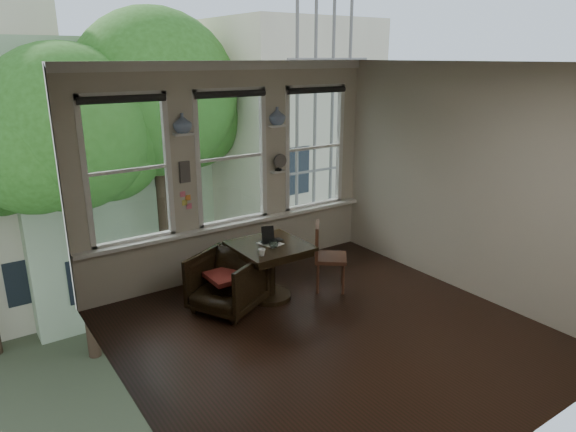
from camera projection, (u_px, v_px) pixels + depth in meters
ground at (329, 334)px, 5.90m from camera, size 4.50×4.50×0.00m
ceiling at (336, 62)px, 5.01m from camera, size 4.50×4.50×0.00m
wall_back at (231, 172)px, 7.23m from camera, size 4.50×0.00×4.50m
wall_front at (530, 282)px, 3.69m from camera, size 4.50×0.00×4.50m
wall_left at (121, 253)px, 4.24m from camera, size 0.00×4.50×4.50m
wall_right at (466, 181)px, 6.68m from camera, size 0.00×4.50×4.50m
window_left at (127, 170)px, 6.38m from camera, size 1.10×0.12×1.90m
window_center at (230, 158)px, 7.17m from camera, size 1.10×0.12×1.90m
window_right at (313, 148)px, 7.95m from camera, size 1.10×0.12×1.90m
shelf_left at (183, 134)px, 6.57m from camera, size 0.26×0.16×0.03m
shelf_right at (277, 126)px, 7.36m from camera, size 0.26×0.16×0.03m
intercom at (184, 172)px, 6.75m from camera, size 0.14×0.06×0.28m
sticky_notes at (186, 197)px, 6.86m from camera, size 0.16×0.01×0.24m
desk_fan at (278, 165)px, 7.51m from camera, size 0.20×0.20×0.24m
vase_left at (182, 123)px, 6.53m from camera, size 0.24×0.24×0.25m
vase_right at (277, 116)px, 7.32m from camera, size 0.24×0.24×0.25m
table at (270, 271)px, 6.68m from camera, size 0.90×0.90×0.75m
armchair_left at (227, 283)px, 6.38m from camera, size 1.06×1.05×0.73m
cushion_red at (227, 276)px, 6.35m from camera, size 0.45×0.45×0.06m
side_chair_right at (331, 257)px, 6.92m from camera, size 0.59×0.59×0.92m
laptop at (273, 242)px, 6.60m from camera, size 0.32×0.21×0.02m
mug at (262, 252)px, 6.19m from camera, size 0.11×0.11×0.09m
drinking_glass at (274, 244)px, 6.45m from camera, size 0.14×0.14×0.09m
tablet at (268, 235)px, 6.60m from camera, size 0.18×0.12×0.22m
papers at (270, 243)px, 6.60m from camera, size 0.29×0.35×0.00m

